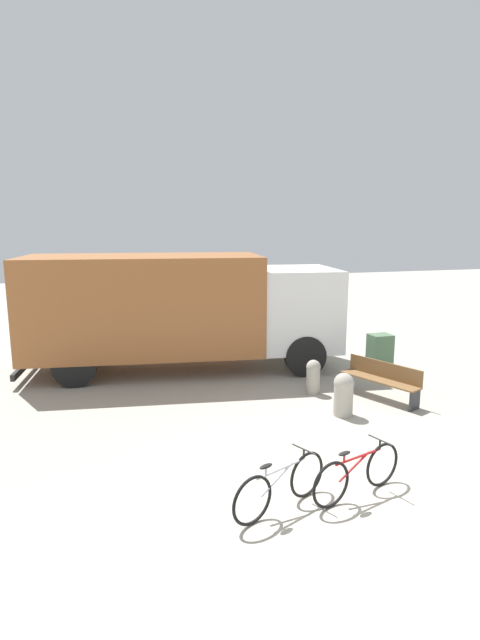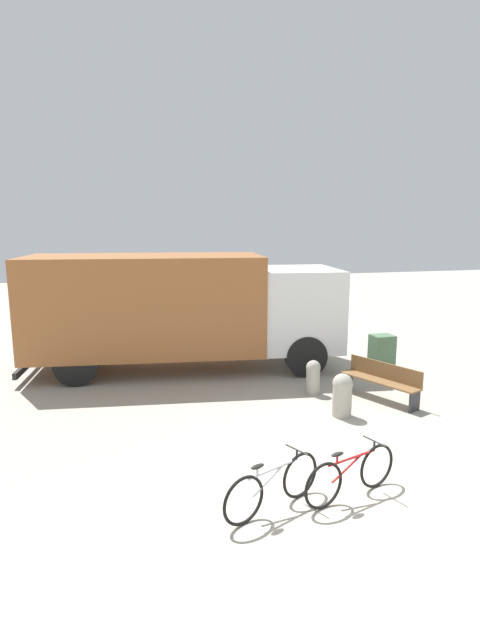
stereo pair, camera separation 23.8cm
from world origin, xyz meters
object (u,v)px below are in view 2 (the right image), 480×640
object	(u,v)px
bicycle_near	(273,486)
bicycle_middle	(351,474)
park_bench	(381,379)
bollard_near_bench	(342,393)
utility_box	(382,354)
delivery_truck	(180,306)
bollard_far_bench	(313,376)

from	to	relation	value
bicycle_near	bicycle_middle	bearing A→B (deg)	-23.42
park_bench	bollard_near_bench	size ratio (longest dim) A/B	2.12
bicycle_middle	bollard_near_bench	xyz separation A→B (m)	(1.30, 2.88, 0.12)
bicycle_middle	utility_box	size ratio (longest dim) A/B	1.66
delivery_truck	bicycle_near	bearing A→B (deg)	-80.85
utility_box	bicycle_near	bearing A→B (deg)	-131.87
bollard_far_bench	bollard_near_bench	bearing A→B (deg)	-88.90
bicycle_middle	bollard_near_bench	bearing A→B (deg)	47.99
bollard_near_bench	bollard_far_bench	size ratio (longest dim) A/B	1.12
delivery_truck	bollard_far_bench	world-z (taller)	delivery_truck
park_bench	utility_box	distance (m)	2.21
bollard_near_bench	delivery_truck	bearing A→B (deg)	121.85
bicycle_middle	bollard_far_bench	size ratio (longest dim) A/B	2.08
delivery_truck	bollard_near_bench	size ratio (longest dim) A/B	9.47
park_bench	utility_box	world-z (taller)	utility_box
bicycle_middle	bollard_near_bench	world-z (taller)	bollard_near_bench
bicycle_near	bollard_near_bench	size ratio (longest dim) A/B	1.78
delivery_truck	park_bench	bearing A→B (deg)	-34.47
bicycle_near	bollard_far_bench	bearing A→B (deg)	36.11
delivery_truck	bicycle_near	distance (m)	7.32
delivery_truck	bicycle_near	world-z (taller)	delivery_truck
bicycle_middle	utility_box	distance (m)	6.63
bicycle_near	bollard_far_bench	distance (m)	4.97
bicycle_near	utility_box	world-z (taller)	utility_box
park_bench	bicycle_middle	distance (m)	4.42
park_bench	bicycle_middle	bearing A→B (deg)	121.06
bollard_near_bench	bollard_far_bench	bearing A→B (deg)	91.10
bicycle_middle	bollard_far_bench	world-z (taller)	bollard_far_bench
delivery_truck	bollard_near_bench	xyz separation A→B (m)	(2.66, -4.29, -1.25)
bicycle_middle	bollard_far_bench	bearing A→B (deg)	55.77
bicycle_near	utility_box	distance (m)	7.38
park_bench	utility_box	size ratio (longest dim) A/B	1.90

